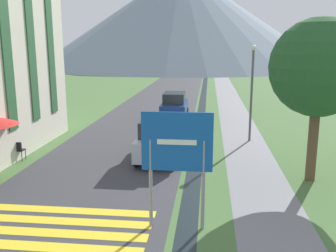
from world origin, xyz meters
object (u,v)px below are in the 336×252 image
object	(u,v)px
road_sign	(177,153)
parked_car_far	(175,106)
streetlamp	(252,85)
tree_by_path	(319,68)
cafe_chair_far_right	(19,149)
parked_car_near	(159,139)

from	to	relation	value
road_sign	parked_car_far	world-z (taller)	road_sign
parked_car_far	streetlamp	world-z (taller)	streetlamp
tree_by_path	cafe_chair_far_right	bearing A→B (deg)	174.78
parked_car_near	streetlamp	size ratio (longest dim) A/B	0.80
tree_by_path	parked_car_near	bearing A→B (deg)	160.69
parked_car_near	streetlamp	world-z (taller)	streetlamp
parked_car_near	parked_car_far	bearing A→B (deg)	91.06
road_sign	streetlamp	world-z (taller)	streetlamp
parked_car_far	streetlamp	bearing A→B (deg)	-50.96
tree_by_path	road_sign	bearing A→B (deg)	-137.46
road_sign	tree_by_path	xyz separation A→B (m)	(4.64, 4.26, 2.00)
parked_car_far	streetlamp	size ratio (longest dim) A/B	0.78
road_sign	tree_by_path	world-z (taller)	tree_by_path
streetlamp	tree_by_path	distance (m)	6.06
cafe_chair_far_right	streetlamp	size ratio (longest dim) A/B	0.17
parked_car_near	parked_car_far	distance (m)	9.13
road_sign	parked_car_near	world-z (taller)	road_sign
tree_by_path	streetlamp	bearing A→B (deg)	106.10
road_sign	parked_car_near	xyz separation A→B (m)	(-1.31, 6.34, -1.24)
parked_car_near	parked_car_far	world-z (taller)	same
cafe_chair_far_right	parked_car_far	bearing A→B (deg)	65.87
cafe_chair_far_right	streetlamp	distance (m)	11.59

